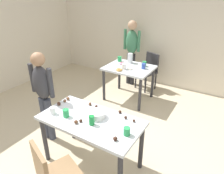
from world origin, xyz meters
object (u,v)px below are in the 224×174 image
object	(u,v)px
mixing_bowl	(97,114)
pitcher_far	(130,58)
dining_table_far	(129,72)
chair_near_table	(53,173)
dining_table_near	(91,126)
soda_can	(92,120)
person_adult_far	(132,47)
person_girl_near	(43,91)
chair_far_table	(149,69)

from	to	relation	value
mixing_bowl	pitcher_far	world-z (taller)	pitcher_far
dining_table_far	chair_near_table	size ratio (longest dim) A/B	1.12
dining_table_near	soda_can	bearing A→B (deg)	-44.83
person_adult_far	soda_can	bearing A→B (deg)	-72.68
dining_table_near	person_adult_far	distance (m)	2.83
person_adult_far	mixing_bowl	size ratio (longest dim) A/B	7.38
dining_table_near	dining_table_far	size ratio (longest dim) A/B	1.36
chair_near_table	person_girl_near	world-z (taller)	person_girl_near
dining_table_near	person_girl_near	world-z (taller)	person_girl_near
person_adult_far	mixing_bowl	world-z (taller)	person_adult_far
person_girl_near	soda_can	xyz separation A→B (m)	(1.02, -0.16, -0.06)
mixing_bowl	dining_table_near	bearing A→B (deg)	-120.32
dining_table_near	dining_table_far	xyz separation A→B (m)	(-0.46, 1.96, -0.01)
person_adult_far	soda_can	xyz separation A→B (m)	(0.87, -2.78, -0.15)
dining_table_far	soda_can	size ratio (longest dim) A/B	7.96
person_girl_near	person_adult_far	xyz separation A→B (m)	(0.16, 2.62, 0.09)
dining_table_near	pitcher_far	bearing A→B (deg)	104.45
dining_table_near	dining_table_far	bearing A→B (deg)	103.13
dining_table_far	dining_table_near	bearing A→B (deg)	-76.87
pitcher_far	chair_near_table	bearing A→B (deg)	-78.42
dining_table_far	chair_far_table	distance (m)	0.78
dining_table_near	mixing_bowl	size ratio (longest dim) A/B	6.14
dining_table_near	mixing_bowl	world-z (taller)	mixing_bowl
chair_near_table	soda_can	distance (m)	0.71
person_adult_far	soda_can	world-z (taller)	person_adult_far
chair_far_table	pitcher_far	bearing A→B (deg)	-117.96
soda_can	pitcher_far	size ratio (longest dim) A/B	0.57
chair_far_table	mixing_bowl	xyz separation A→B (m)	(0.35, -2.63, 0.30)
soda_can	chair_far_table	bearing A→B (deg)	97.93
chair_near_table	chair_far_table	xyz separation A→B (m)	(-0.34, 3.42, 0.00)
person_girl_near	chair_near_table	bearing A→B (deg)	-39.34
dining_table_far	person_girl_near	bearing A→B (deg)	-104.47
person_girl_near	pitcher_far	distance (m)	2.16
person_adult_far	mixing_bowl	distance (m)	2.75
dining_table_near	chair_near_table	world-z (taller)	chair_near_table
dining_table_near	chair_near_table	distance (m)	0.73
dining_table_near	person_girl_near	size ratio (longest dim) A/B	0.90
person_adult_far	pitcher_far	distance (m)	0.54
chair_far_table	person_girl_near	size ratio (longest dim) A/B	0.60
soda_can	person_girl_near	bearing A→B (deg)	170.98
chair_far_table	person_girl_near	world-z (taller)	person_girl_near
soda_can	pitcher_far	bearing A→B (deg)	105.88
dining_table_far	soda_can	xyz separation A→B (m)	(0.54, -2.04, 0.17)
person_girl_near	soda_can	world-z (taller)	person_girl_near
dining_table_far	chair_near_table	world-z (taller)	chair_near_table
soda_can	pitcher_far	xyz separation A→B (m)	(-0.65, 2.29, 0.05)
chair_far_table	person_girl_near	bearing A→B (deg)	-103.58
pitcher_far	mixing_bowl	bearing A→B (deg)	-73.92
chair_far_table	person_adult_far	xyz separation A→B (m)	(-0.48, -0.01, 0.46)
person_girl_near	person_adult_far	distance (m)	2.62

